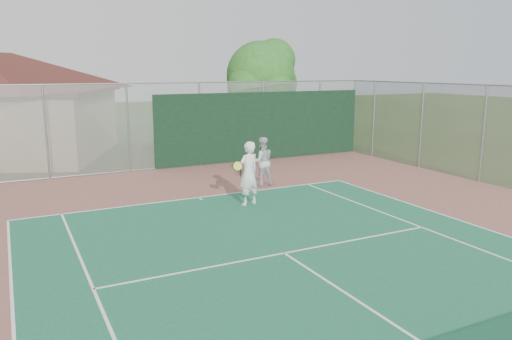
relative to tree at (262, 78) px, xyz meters
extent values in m
cylinder|color=gray|center=(-10.06, -2.14, -1.86)|extent=(0.08, 0.08, 3.50)
cylinder|color=gray|center=(-7.06, -2.14, -1.86)|extent=(0.08, 0.08, 3.50)
cylinder|color=gray|center=(-4.06, -2.14, -1.86)|extent=(0.08, 0.08, 3.50)
cylinder|color=gray|center=(-1.06, -2.14, -1.86)|extent=(0.08, 0.08, 3.50)
cylinder|color=gray|center=(1.94, -2.14, -1.86)|extent=(0.08, 0.08, 3.50)
cylinder|color=gray|center=(3.94, -2.14, -1.86)|extent=(0.08, 0.08, 3.50)
cylinder|color=gray|center=(-6.06, -2.14, -0.11)|extent=(20.00, 0.05, 0.05)
cylinder|color=gray|center=(-6.06, -2.14, -3.56)|extent=(20.00, 0.05, 0.05)
cube|color=#999EA0|center=(-6.06, -2.14, -1.86)|extent=(20.00, 0.02, 3.50)
cube|color=black|center=(-1.06, -2.19, -2.06)|extent=(10.00, 0.04, 3.00)
cylinder|color=gray|center=(3.94, -3.64, -1.86)|extent=(0.08, 0.08, 3.50)
cylinder|color=gray|center=(3.94, -6.64, -1.86)|extent=(0.08, 0.08, 3.50)
cylinder|color=gray|center=(3.94, -9.64, -1.86)|extent=(0.08, 0.08, 3.50)
cube|color=#999EA0|center=(3.94, -6.64, -1.86)|extent=(0.02, 9.00, 3.50)
cube|color=black|center=(-10.96, 0.74, -2.56)|extent=(0.90, 0.06, 2.10)
cylinder|color=#3C2A16|center=(-0.10, 0.01, -2.16)|extent=(0.37, 0.37, 2.90)
sphere|color=#21591C|center=(-0.10, 0.01, 0.12)|extent=(3.32, 3.32, 3.32)
sphere|color=#21591C|center=(0.84, 0.32, -0.29)|extent=(2.28, 2.28, 2.28)
sphere|color=#21591C|center=(-0.92, -0.41, -0.40)|extent=(2.07, 2.07, 2.07)
sphere|color=#21591C|center=(0.11, -0.93, -0.50)|extent=(1.87, 1.87, 1.87)
sphere|color=#21591C|center=(-0.41, 0.84, -0.09)|extent=(2.07, 2.07, 2.07)
sphere|color=#21591C|center=(0.53, -0.20, 0.85)|extent=(2.07, 2.07, 2.07)
imported|color=silver|center=(-4.99, -8.72, -2.65)|extent=(0.80, 0.63, 1.93)
imported|color=#B5B8BB|center=(-3.46, -6.64, -2.76)|extent=(0.92, 0.77, 1.71)
camera|label=1|loc=(-11.36, -21.86, 0.46)|focal=35.00mm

